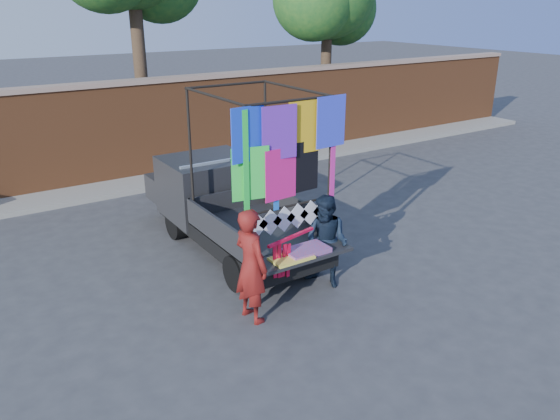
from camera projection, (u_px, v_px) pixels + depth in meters
ground at (266, 285)px, 9.18m from camera, size 90.00×90.00×0.00m
brick_wall at (124, 131)px, 14.18m from camera, size 30.00×0.45×2.61m
curb at (138, 184)px, 14.09m from camera, size 30.00×1.20×0.12m
pickup_truck at (220, 202)px, 10.66m from camera, size 1.98×4.97×3.13m
woman at (251, 266)px, 7.91m from camera, size 0.50×0.69×1.75m
man at (326, 242)px, 8.92m from camera, size 0.85×0.94×1.57m
streamer_bundle at (286, 251)px, 8.33m from camera, size 0.97×0.27×0.67m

